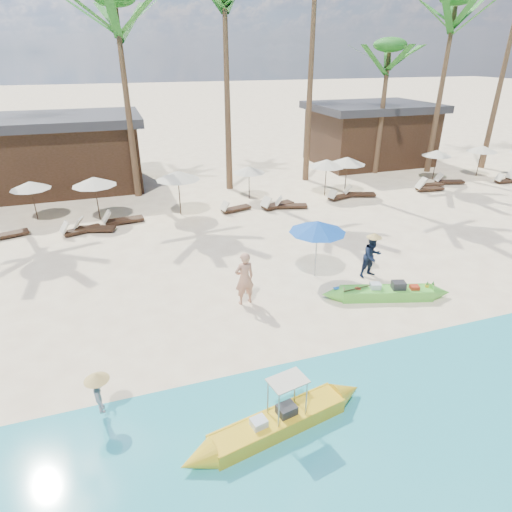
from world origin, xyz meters
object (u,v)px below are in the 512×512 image
object	(u,v)px
yellow_canoe	(278,422)
green_canoe	(386,293)
blue_umbrella	(318,227)
tourist	(244,278)

from	to	relation	value
yellow_canoe	green_canoe	bearing A→B (deg)	25.61
green_canoe	yellow_canoe	bearing A→B (deg)	-126.83
yellow_canoe	blue_umbrella	xyz separation A→B (m)	(3.91, 6.39, 1.79)
yellow_canoe	tourist	bearing A→B (deg)	69.80
green_canoe	tourist	bearing A→B (deg)	-178.49
yellow_canoe	blue_umbrella	world-z (taller)	blue_umbrella
green_canoe	blue_umbrella	bearing A→B (deg)	142.38
blue_umbrella	green_canoe	bearing A→B (deg)	-53.97
green_canoe	blue_umbrella	xyz separation A→B (m)	(-1.63, 2.24, 1.80)
green_canoe	yellow_canoe	world-z (taller)	yellow_canoe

